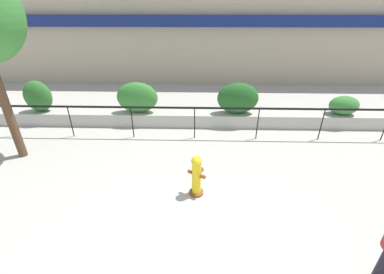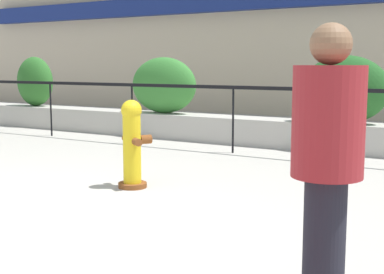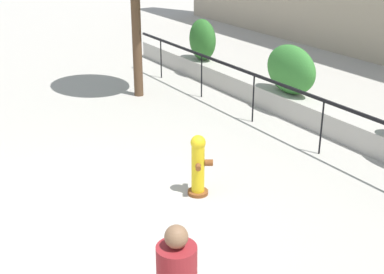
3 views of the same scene
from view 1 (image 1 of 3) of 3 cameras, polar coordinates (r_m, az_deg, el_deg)
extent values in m
plane|color=#B2ADA3|center=(5.23, -0.60, -26.27)|extent=(120.00, 120.00, 0.00)
cube|color=tan|center=(15.06, 1.22, 26.96)|extent=(30.00, 1.00, 8.00)
cube|color=navy|center=(14.41, 1.17, 24.37)|extent=(27.00, 0.36, 0.56)
cube|color=#B7B2A8|center=(9.90, 0.69, 4.11)|extent=(18.00, 0.70, 0.50)
cube|color=black|center=(8.55, 0.59, 6.49)|extent=(15.00, 0.05, 0.06)
cylinder|color=black|center=(10.95, -35.43, 2.97)|extent=(0.04, 0.04, 1.15)
cylinder|color=black|center=(9.81, -25.36, 3.15)|extent=(0.04, 0.04, 1.15)
cylinder|color=black|center=(9.05, -13.14, 3.24)|extent=(0.04, 0.04, 1.15)
cylinder|color=black|center=(8.76, 0.57, 3.17)|extent=(0.04, 0.04, 1.15)
cylinder|color=black|center=(8.99, 14.38, 2.91)|extent=(0.04, 0.04, 1.15)
cylinder|color=black|center=(9.70, 26.83, 2.53)|extent=(0.04, 0.04, 1.15)
ellipsoid|color=#2D6B28|center=(11.34, -31.07, 7.77)|extent=(1.05, 0.61, 1.19)
ellipsoid|color=#387F33|center=(9.87, -12.07, 8.56)|extent=(1.53, 0.62, 1.15)
ellipsoid|color=#235B23|center=(9.70, 10.15, 8.44)|extent=(1.52, 0.68, 1.16)
ellipsoid|color=#387F33|center=(11.06, 30.70, 6.07)|extent=(1.07, 0.70, 0.70)
cylinder|color=brown|center=(6.54, 0.96, -12.20)|extent=(0.48, 0.48, 0.06)
cylinder|color=gold|center=(6.25, 0.99, -9.00)|extent=(0.30, 0.30, 0.85)
sphere|color=gold|center=(5.98, 1.03, -5.41)|extent=(0.25, 0.25, 0.25)
cylinder|color=brown|center=(6.32, 1.89, -7.44)|extent=(0.17, 0.18, 0.11)
cylinder|color=brown|center=(6.12, 2.39, -8.77)|extent=(0.15, 0.14, 0.09)
cylinder|color=brown|center=(6.27, -0.34, -7.74)|extent=(0.15, 0.14, 0.09)
cylinder|color=brown|center=(9.01, -35.79, 4.85)|extent=(0.24, 0.24, 3.01)
camera|label=2|loc=(4.77, 74.93, -32.10)|focal=50.00mm
camera|label=3|loc=(6.76, 87.66, 2.86)|focal=50.00mm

